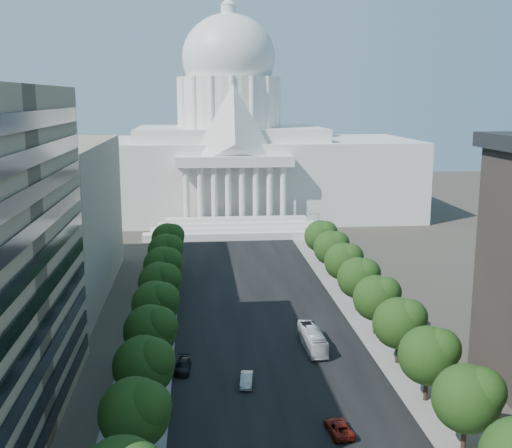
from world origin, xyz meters
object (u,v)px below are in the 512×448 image
object	(u,v)px
city_bus	(312,339)
car_silver	(246,380)
car_red	(339,428)
car_dark_b	(183,366)

from	to	relation	value
city_bus	car_silver	bearing A→B (deg)	-135.14
car_red	car_dark_b	world-z (taller)	car_dark_b
car_silver	city_bus	bearing A→B (deg)	54.68
car_red	city_bus	bearing A→B (deg)	-99.49
car_dark_b	city_bus	size ratio (longest dim) A/B	0.48
city_bus	car_red	bearing A→B (deg)	-95.58
car_dark_b	car_red	bearing A→B (deg)	-42.53
car_red	car_dark_b	distance (m)	26.64
car_red	city_bus	world-z (taller)	city_bus
car_red	car_silver	bearing A→B (deg)	-60.80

